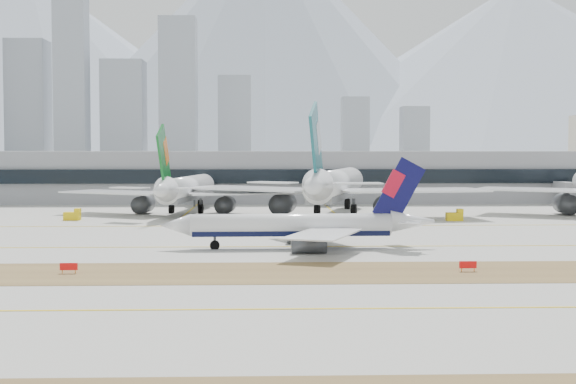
{
  "coord_description": "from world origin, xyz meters",
  "views": [
    {
      "loc": [
        -5.03,
        -131.51,
        15.34
      ],
      "look_at": [
        -0.15,
        18.0,
        7.5
      ],
      "focal_mm": 50.0,
      "sensor_mm": 36.0,
      "label": 1
    }
  ],
  "objects_px": {
    "widebody_cathay": "(335,187)",
    "taxiing_airliner": "(301,226)",
    "widebody_eva": "(185,190)",
    "terminal": "(278,176)"
  },
  "relations": [
    {
      "from": "terminal",
      "to": "taxiing_airliner",
      "type": "bearing_deg",
      "value": -89.5
    },
    {
      "from": "widebody_cathay",
      "to": "terminal",
      "type": "bearing_deg",
      "value": 25.28
    },
    {
      "from": "taxiing_airliner",
      "to": "widebody_eva",
      "type": "distance_m",
      "value": 73.82
    },
    {
      "from": "widebody_cathay",
      "to": "terminal",
      "type": "distance_m",
      "value": 60.92
    },
    {
      "from": "widebody_cathay",
      "to": "taxiing_airliner",
      "type": "bearing_deg",
      "value": -175.96
    },
    {
      "from": "taxiing_airliner",
      "to": "widebody_cathay",
      "type": "relative_size",
      "value": 0.62
    },
    {
      "from": "widebody_eva",
      "to": "terminal",
      "type": "height_order",
      "value": "widebody_eva"
    },
    {
      "from": "widebody_cathay",
      "to": "widebody_eva",
      "type": "bearing_deg",
      "value": 92.77
    },
    {
      "from": "taxiing_airliner",
      "to": "widebody_cathay",
      "type": "distance_m",
      "value": 63.56
    },
    {
      "from": "widebody_eva",
      "to": "widebody_cathay",
      "type": "height_order",
      "value": "widebody_cathay"
    }
  ]
}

